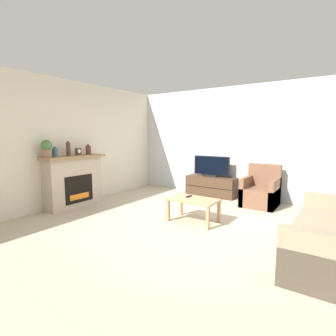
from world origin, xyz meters
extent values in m
plane|color=tan|center=(0.00, 0.00, 0.00)|extent=(24.00, 24.00, 0.00)
cube|color=silver|center=(0.00, 2.32, 1.35)|extent=(12.00, 0.06, 2.70)
cube|color=beige|center=(-2.88, 0.00, 1.35)|extent=(0.06, 12.00, 2.70)
cube|color=#B7A893|center=(-2.66, -0.51, 0.53)|extent=(0.37, 1.23, 1.05)
cube|color=black|center=(-2.48, -0.51, 0.40)|extent=(0.01, 0.68, 0.58)
cube|color=orange|center=(-2.47, -0.51, 0.24)|extent=(0.01, 0.47, 0.12)
cube|color=#93704C|center=(-2.63, -0.51, 1.08)|extent=(0.49, 1.35, 0.05)
cylinder|color=#385670|center=(-2.64, -0.91, 1.19)|extent=(0.11, 0.11, 0.17)
sphere|color=#385670|center=(-2.64, -0.91, 1.28)|extent=(0.06, 0.06, 0.06)
cylinder|color=#512D23|center=(-2.64, -0.61, 1.24)|extent=(0.08, 0.08, 0.28)
sphere|color=#512D23|center=(-2.64, -0.61, 1.39)|extent=(0.05, 0.05, 0.05)
cylinder|color=#512D23|center=(-2.64, -0.10, 1.20)|extent=(0.11, 0.11, 0.19)
sphere|color=#512D23|center=(-2.64, -0.10, 1.30)|extent=(0.06, 0.06, 0.06)
cube|color=brown|center=(-2.64, -0.37, 1.18)|extent=(0.07, 0.11, 0.15)
cylinder|color=white|center=(-2.61, -0.37, 1.19)|extent=(0.00, 0.08, 0.08)
cylinder|color=#936B4C|center=(-2.64, -1.08, 1.18)|extent=(0.15, 0.15, 0.15)
sphere|color=#477038|center=(-2.64, -1.08, 1.34)|extent=(0.21, 0.21, 0.21)
cube|color=#422D1E|center=(-0.63, 2.05, 0.25)|extent=(1.26, 0.41, 0.49)
cube|color=black|center=(-0.63, 1.84, 0.25)|extent=(1.24, 0.01, 0.01)
cube|color=black|center=(-0.63, 2.05, 0.51)|extent=(0.33, 0.18, 0.04)
cube|color=black|center=(-0.63, 2.05, 0.77)|extent=(0.95, 0.03, 0.47)
cube|color=black|center=(-0.63, 2.03, 0.77)|extent=(0.87, 0.01, 0.43)
cube|color=brown|center=(0.66, 1.77, 0.20)|extent=(0.70, 0.76, 0.40)
cube|color=brown|center=(0.66, 2.08, 0.65)|extent=(0.70, 0.14, 0.49)
cube|color=brown|center=(0.36, 1.77, 0.31)|extent=(0.10, 0.76, 0.62)
cube|color=brown|center=(0.96, 1.77, 0.31)|extent=(0.10, 0.76, 0.62)
cube|color=#A37F56|center=(-0.04, 0.06, 0.40)|extent=(0.86, 0.52, 0.03)
cube|color=#A37F56|center=(-0.43, -0.17, 0.19)|extent=(0.05, 0.05, 0.38)
cube|color=#A37F56|center=(0.35, -0.17, 0.19)|extent=(0.05, 0.05, 0.38)
cube|color=#A37F56|center=(-0.43, 0.28, 0.19)|extent=(0.05, 0.05, 0.38)
cube|color=#A37F56|center=(0.35, 0.28, 0.19)|extent=(0.05, 0.05, 0.38)
cube|color=black|center=(-0.18, 0.13, 0.42)|extent=(0.05, 0.15, 0.02)
cube|color=gray|center=(2.10, -0.23, 0.21)|extent=(0.95, 2.01, 0.42)
cube|color=gray|center=(2.10, -1.18, 0.32)|extent=(0.95, 0.11, 0.63)
camera|label=1|loc=(2.14, -3.93, 1.55)|focal=28.00mm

